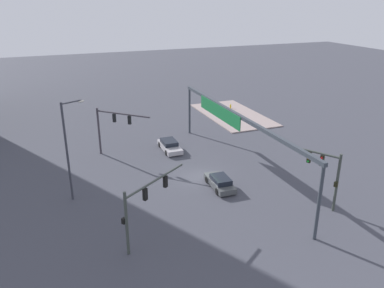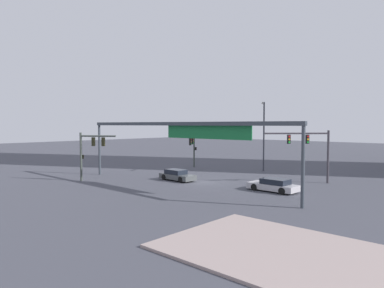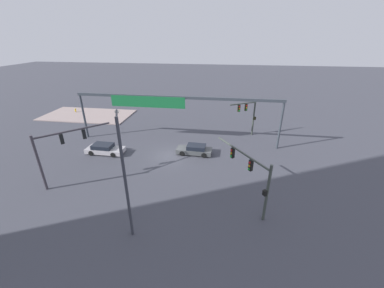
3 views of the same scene
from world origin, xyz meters
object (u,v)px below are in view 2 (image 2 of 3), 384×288
traffic_signal_near_corner (311,145)px  traffic_signal_opposite_side (89,149)px  sedan_car_approaching (177,175)px  traffic_signal_cross_street (193,144)px  streetlamp_curved_arm (264,132)px  sedan_car_waiting_far (273,185)px

traffic_signal_near_corner → traffic_signal_opposite_side: 23.91m
sedan_car_approaching → traffic_signal_near_corner: bearing=36.9°
traffic_signal_opposite_side → traffic_signal_cross_street: traffic_signal_opposite_side is taller
traffic_signal_opposite_side → traffic_signal_near_corner: bearing=8.0°
streetlamp_curved_arm → sedan_car_approaching: 14.56m
traffic_signal_opposite_side → streetlamp_curved_arm: 22.58m
traffic_signal_cross_street → sedan_car_waiting_far: size_ratio=1.28×
streetlamp_curved_arm → traffic_signal_opposite_side: bearing=-50.0°
traffic_signal_cross_street → streetlamp_curved_arm: (8.84, 4.35, 1.75)m
streetlamp_curved_arm → sedan_car_waiting_far: 15.33m
sedan_car_approaching → sedan_car_waiting_far: same height
traffic_signal_opposite_side → sedan_car_waiting_far: bearing=-6.1°
streetlamp_curved_arm → sedan_car_approaching: (-2.97, -13.47, -4.68)m
traffic_signal_near_corner → sedan_car_approaching: traffic_signal_near_corner is taller
traffic_signal_opposite_side → sedan_car_waiting_far: size_ratio=1.13×
sedan_car_approaching → sedan_car_waiting_far: 11.30m
traffic_signal_near_corner → sedan_car_waiting_far: traffic_signal_near_corner is taller
streetlamp_curved_arm → traffic_signal_cross_street: bearing=-88.2°
traffic_signal_cross_street → streetlamp_curved_arm: streetlamp_curved_arm is taller
traffic_signal_near_corner → streetlamp_curved_arm: 10.48m
traffic_signal_near_corner → sedan_car_waiting_far: 7.56m
traffic_signal_opposite_side → sedan_car_approaching: 10.09m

